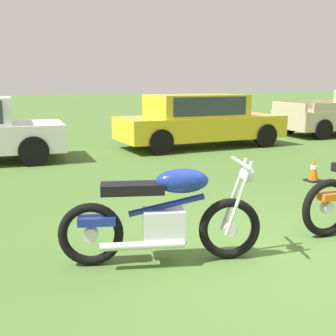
% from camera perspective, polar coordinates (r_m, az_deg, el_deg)
% --- Properties ---
extents(ground_plane, '(120.00, 120.00, 0.00)m').
position_cam_1_polar(ground_plane, '(4.80, 15.22, -10.67)').
color(ground_plane, '#476B2D').
extents(motorcycle_blue, '(1.93, 0.91, 1.02)m').
position_cam_1_polar(motorcycle_blue, '(4.26, -0.50, -6.22)').
color(motorcycle_blue, black).
rests_on(motorcycle_blue, ground).
extents(car_yellow, '(4.55, 1.90, 1.43)m').
position_cam_1_polar(car_yellow, '(11.98, 4.03, 6.56)').
color(car_yellow, gold).
rests_on(car_yellow, ground).
extents(traffic_cone, '(0.25, 0.25, 0.47)m').
position_cam_1_polar(traffic_cone, '(8.23, 18.54, -0.21)').
color(traffic_cone, '#EA590F').
rests_on(traffic_cone, ground).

